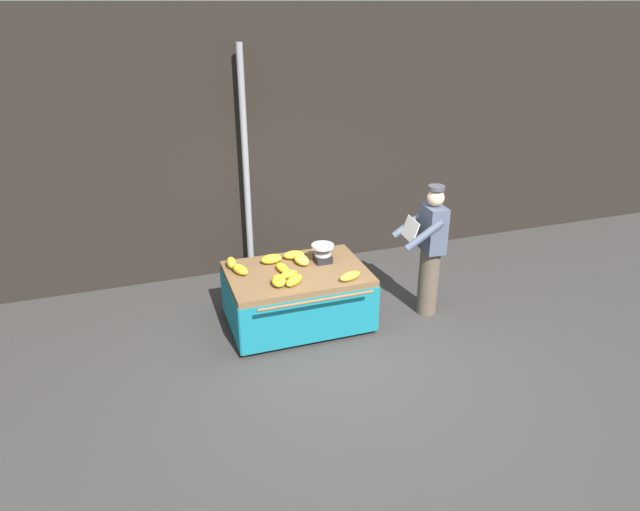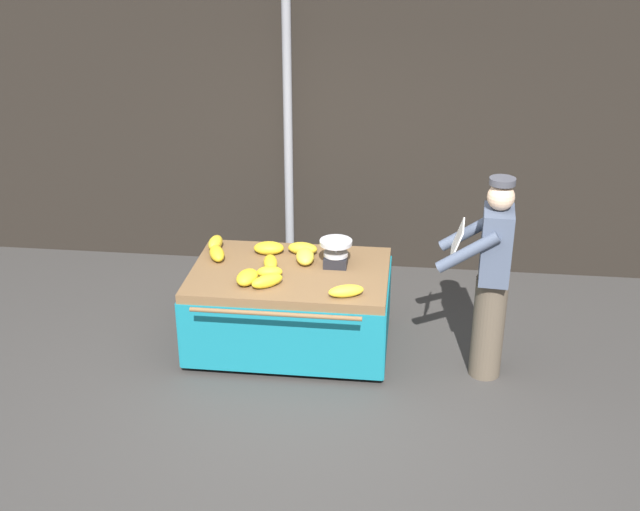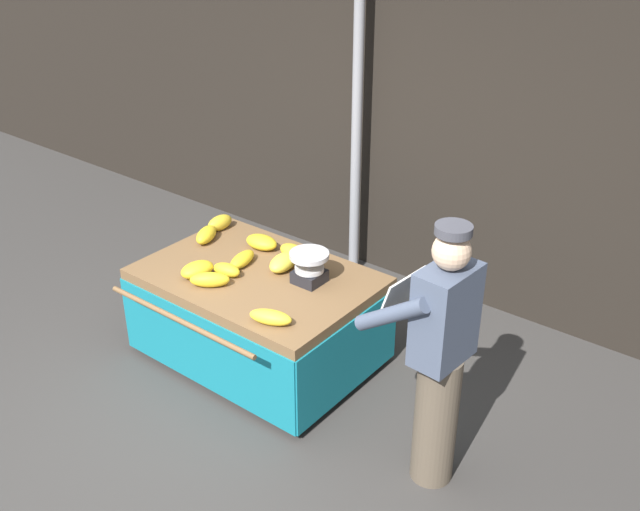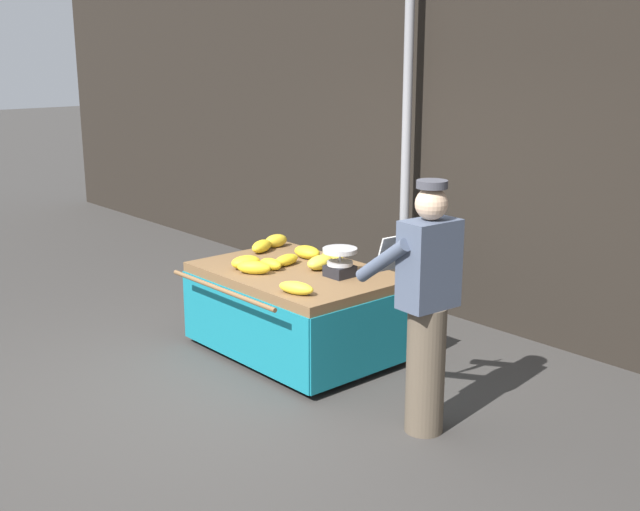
% 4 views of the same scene
% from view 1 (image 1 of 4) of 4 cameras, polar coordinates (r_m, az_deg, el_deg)
% --- Properties ---
extents(ground_plane, '(60.00, 60.00, 0.00)m').
position_cam_1_polar(ground_plane, '(6.52, 2.88, -10.48)').
color(ground_plane, '#383533').
extents(back_wall, '(16.00, 0.24, 3.72)m').
position_cam_1_polar(back_wall, '(8.26, -4.25, 11.27)').
color(back_wall, black).
rests_on(back_wall, ground).
extents(street_pole, '(0.09, 0.09, 3.25)m').
position_cam_1_polar(street_pole, '(7.90, -7.49, 8.76)').
color(street_pole, gray).
rests_on(street_pole, ground).
extents(banana_cart, '(1.70, 1.36, 0.73)m').
position_cam_1_polar(banana_cart, '(6.93, -2.31, -3.00)').
color(banana_cart, brown).
rests_on(banana_cart, ground).
extents(weighing_scale, '(0.28, 0.28, 0.23)m').
position_cam_1_polar(weighing_scale, '(7.02, 0.27, 0.23)').
color(weighing_scale, black).
rests_on(weighing_scale, banana_cart).
extents(banana_bunch_0, '(0.31, 0.21, 0.10)m').
position_cam_1_polar(banana_bunch_0, '(6.61, 3.05, -2.08)').
color(banana_bunch_0, yellow).
rests_on(banana_bunch_0, banana_cart).
extents(banana_bunch_1, '(0.28, 0.19, 0.11)m').
position_cam_1_polar(banana_bunch_1, '(7.04, -4.93, -0.35)').
color(banana_bunch_1, gold).
rests_on(banana_bunch_1, banana_cart).
extents(banana_bunch_2, '(0.22, 0.30, 0.11)m').
position_cam_1_polar(banana_bunch_2, '(6.81, -8.08, -1.41)').
color(banana_bunch_2, gold).
rests_on(banana_bunch_2, banana_cart).
extents(banana_bunch_3, '(0.17, 0.30, 0.09)m').
position_cam_1_polar(banana_bunch_3, '(6.81, -3.80, -1.30)').
color(banana_bunch_3, gold).
rests_on(banana_bunch_3, banana_cart).
extents(banana_bunch_4, '(0.29, 0.26, 0.11)m').
position_cam_1_polar(banana_bunch_4, '(6.50, -2.62, -2.53)').
color(banana_bunch_4, gold).
rests_on(banana_bunch_4, banana_cart).
extents(banana_bunch_5, '(0.21, 0.28, 0.11)m').
position_cam_1_polar(banana_bunch_5, '(6.49, -4.20, -2.56)').
color(banana_bunch_5, gold).
rests_on(banana_bunch_5, banana_cart).
extents(banana_bunch_6, '(0.13, 0.24, 0.12)m').
position_cam_1_polar(banana_bunch_6, '(6.99, -8.95, -0.72)').
color(banana_bunch_6, gold).
rests_on(banana_bunch_6, banana_cart).
extents(banana_bunch_7, '(0.28, 0.17, 0.11)m').
position_cam_1_polar(banana_bunch_7, '(7.14, -2.66, 0.06)').
color(banana_bunch_7, gold).
rests_on(banana_bunch_7, banana_cart).
extents(banana_bunch_8, '(0.20, 0.30, 0.12)m').
position_cam_1_polar(banana_bunch_8, '(6.99, -1.89, -0.42)').
color(banana_bunch_8, yellow).
rests_on(banana_bunch_8, banana_cart).
extents(banana_bunch_9, '(0.23, 0.15, 0.10)m').
position_cam_1_polar(banana_bunch_9, '(6.65, -3.16, -1.91)').
color(banana_bunch_9, gold).
rests_on(banana_bunch_9, banana_cart).
extents(vendor_person, '(0.60, 0.54, 1.71)m').
position_cam_1_polar(vendor_person, '(7.17, 11.04, 0.49)').
color(vendor_person, brown).
rests_on(vendor_person, ground).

